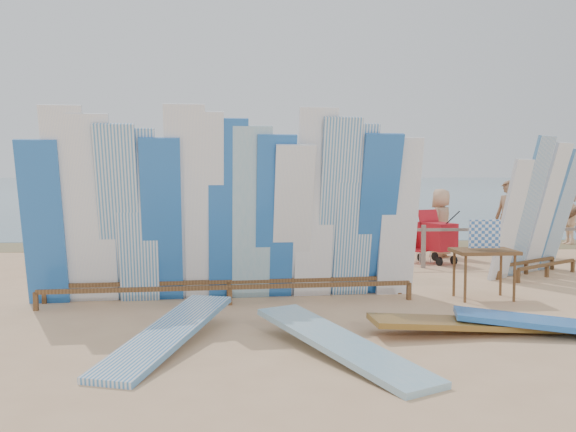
{
  "coord_description": "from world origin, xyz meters",
  "views": [
    {
      "loc": [
        -1.42,
        -9.48,
        1.98
      ],
      "look_at": [
        -0.89,
        1.83,
        1.18
      ],
      "focal_mm": 38.0,
      "sensor_mm": 36.0,
      "label": 1
    }
  ],
  "objects": [
    {
      "name": "ground",
      "position": [
        0.0,
        0.0,
        0.0
      ],
      "size": [
        160.0,
        160.0,
        0.0
      ],
      "primitive_type": "plane",
      "color": "#DCAD7F",
      "rests_on": "ground"
    },
    {
      "name": "ocean",
      "position": [
        0.0,
        128.0,
        0.0
      ],
      "size": [
        320.0,
        240.0,
        0.02
      ],
      "primitive_type": "cube",
      "color": "slate",
      "rests_on": "ground"
    },
    {
      "name": "wet_sand_strip",
      "position": [
        0.0,
        7.2,
        0.0
      ],
      "size": [
        40.0,
        2.6,
        0.01
      ],
      "primitive_type": "cube",
      "color": "olive",
      "rests_on": "ground"
    },
    {
      "name": "distant_ship",
      "position": [
        -12.0,
        180.0,
        5.31
      ],
      "size": [
        45.0,
        8.0,
        14.0
      ],
      "color": "#999EA3",
      "rests_on": "ocean"
    },
    {
      "name": "fence",
      "position": [
        0.0,
        3.0,
        0.63
      ],
      "size": [
        12.08,
        0.08,
        0.9
      ],
      "color": "#79685B",
      "rests_on": "ground"
    },
    {
      "name": "main_surfboard_rack",
      "position": [
        -1.9,
        -0.17,
        1.33
      ],
      "size": [
        6.04,
        1.3,
        2.98
      ],
      "rotation": [
        0.0,
        0.0,
        0.09
      ],
      "color": "brown",
      "rests_on": "ground"
    },
    {
      "name": "side_surfboard_rack",
      "position": [
        3.93,
        1.94,
        1.21
      ],
      "size": [
        2.32,
        1.9,
        2.67
      ],
      "rotation": [
        0.0,
        0.0,
        0.61
      ],
      "color": "brown",
      "rests_on": "ground"
    },
    {
      "name": "vendor_table",
      "position": [
        2.1,
        -0.15,
        0.42
      ],
      "size": [
        0.97,
        0.7,
        1.25
      ],
      "rotation": [
        0.0,
        0.0,
        0.04
      ],
      "color": "brown",
      "rests_on": "ground"
    },
    {
      "name": "flat_board_c",
      "position": [
        1.28,
        -2.17,
        0.0
      ],
      "size": [
        2.74,
        0.79,
        0.24
      ],
      "primitive_type": "cube",
      "rotation": [
        0.06,
        0.0,
        1.66
      ],
      "color": "olive",
      "rests_on": "ground"
    },
    {
      "name": "flat_board_a",
      "position": [
        -0.55,
        -3.05,
        0.0
      ],
      "size": [
        1.79,
        2.63,
        0.29
      ],
      "primitive_type": "cube",
      "rotation": [
        0.08,
        0.0,
        0.5
      ],
      "color": "#7CB1C7",
      "rests_on": "ground"
    },
    {
      "name": "flat_board_d",
      "position": [
        2.34,
        -2.37,
        0.0
      ],
      "size": [
        2.75,
        1.16,
        0.27
      ],
      "primitive_type": "cube",
      "rotation": [
        0.07,
        0.0,
        1.34
      ],
      "color": "blue",
      "rests_on": "ground"
    },
    {
      "name": "flat_board_e",
      "position": [
        -2.47,
        -2.61,
        0.0
      ],
      "size": [
        1.33,
        2.74,
        0.33
      ],
      "primitive_type": "cube",
      "rotation": [
        0.1,
        0.0,
        -0.3
      ],
      "color": "white",
      "rests_on": "ground"
    },
    {
      "name": "beach_chair_left",
      "position": [
        -0.63,
        4.0,
        0.24
      ],
      "size": [
        0.64,
        0.65,
        0.84
      ],
      "rotation": [
        0.0,
        0.0,
        -0.23
      ],
      "color": "#B1121D",
      "rests_on": "ground"
    },
    {
      "name": "beach_chair_right",
      "position": [
        2.08,
        3.79,
        0.23
      ],
      "size": [
        0.7,
        0.71,
        0.78
      ],
      "rotation": [
        0.0,
        0.0,
        0.69
      ],
      "color": "#B1121D",
      "rests_on": "ground"
    },
    {
      "name": "stroller",
      "position": [
        2.48,
        3.65,
        0.47
      ],
      "size": [
        0.85,
        1.0,
        1.16
      ],
      "rotation": [
        0.0,
        0.0,
        0.38
      ],
      "color": "#B1121D",
      "rests_on": "ground"
    },
    {
      "name": "beachgoer_8",
      "position": [
        4.96,
        4.61,
        0.93
      ],
      "size": [
        1.01,
        0.75,
        1.87
      ],
      "primitive_type": "imported",
      "rotation": [
        0.0,
        0.0,
        3.54
      ],
      "color": "beige",
      "rests_on": "ground"
    },
    {
      "name": "beachgoer_11",
      "position": [
        -4.57,
        6.98,
        0.79
      ],
      "size": [
        1.44,
        1.31,
        1.59
      ],
      "primitive_type": "imported",
      "rotation": [
        0.0,
        0.0,
        0.69
      ],
      "color": "beige",
      "rests_on": "ground"
    },
    {
      "name": "beachgoer_5",
      "position": [
        0.04,
        6.7,
        0.91
      ],
      "size": [
        0.62,
        1.71,
        1.82
      ],
      "primitive_type": "imported",
      "rotation": [
        0.0,
        0.0,
        1.53
      ],
      "color": "beige",
      "rests_on": "ground"
    },
    {
      "name": "beachgoer_extra_1",
      "position": [
        -5.2,
        5.84,
        0.9
      ],
      "size": [
        0.68,
        1.13,
        1.79
      ],
      "primitive_type": "imported",
      "rotation": [
        0.0,
        0.0,
        4.48
      ],
      "color": "#8C6042",
      "rests_on": "ground"
    },
    {
      "name": "beachgoer_9",
      "position": [
        7.13,
        6.96,
        0.79
      ],
      "size": [
        0.54,
        1.06,
        1.58
      ],
      "primitive_type": "imported",
      "rotation": [
        0.0,
        0.0,
        4.83
      ],
      "color": "tan",
      "rests_on": "ground"
    },
    {
      "name": "beachgoer_7",
      "position": [
        4.55,
        4.87,
        0.9
      ],
      "size": [
        0.66,
        0.75,
        1.8
      ],
      "primitive_type": "imported",
      "rotation": [
        0.0,
        0.0,
        5.28
      ],
      "color": "#8C6042",
      "rests_on": "ground"
    },
    {
      "name": "beachgoer_6",
      "position": [
        2.86,
        4.66,
        0.81
      ],
      "size": [
        0.76,
        0.86,
        1.61
      ],
      "primitive_type": "imported",
      "rotation": [
        0.0,
        0.0,
        4.09
      ],
      "color": "tan",
      "rests_on": "ground"
    },
    {
      "name": "beachgoer_0",
      "position": [
        -4.58,
        3.8,
        0.84
      ],
      "size": [
        0.47,
        0.85,
        1.67
      ],
      "primitive_type": "imported",
      "rotation": [
        0.0,
        0.0,
        4.81
      ],
      "color": "tan",
      "rests_on": "ground"
    },
    {
      "name": "beachgoer_3",
      "position": [
        0.28,
        6.09,
        0.8
      ],
      "size": [
        1.08,
        0.55,
        1.61
      ],
      "primitive_type": "imported",
      "rotation": [
        0.0,
        0.0,
        6.16
      ],
      "color": "tan",
      "rests_on": "ground"
    },
    {
      "name": "beachgoer_4",
      "position": [
        -0.9,
        5.0,
        0.76
      ],
      "size": [
        0.43,
        0.91,
        1.53
      ],
      "primitive_type": "imported",
      "rotation": [
        0.0,
        0.0,
        1.62
      ],
      "color": "#8C6042",
      "rests_on": "ground"
    },
    {
      "name": "beachgoer_1",
      "position": [
        -4.35,
        4.6,
        0.8
      ],
      "size": [
        0.64,
        0.45,
        1.6
      ],
      "primitive_type": "imported",
      "rotation": [
        0.0,
        0.0,
        2.89
      ],
      "color": "#8C6042",
      "rests_on": "ground"
    },
    {
      "name": "beachgoer_2",
      "position": [
        -1.87,
        5.01,
        0.8
      ],
      "size": [
        0.84,
        0.52,
        1.6
      ],
      "primitive_type": "imported",
      "rotation": [
        0.0,
        0.0,
        2.94
      ],
      "color": "beige",
      "rests_on": "ground"
    }
  ]
}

